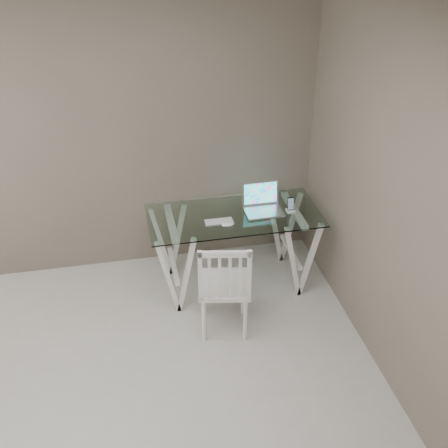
{
  "coord_description": "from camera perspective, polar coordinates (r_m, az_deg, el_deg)",
  "views": [
    {
      "loc": [
        0.19,
        -2.43,
        3.23
      ],
      "look_at": [
        0.98,
        1.37,
        0.85
      ],
      "focal_mm": 45.0,
      "sensor_mm": 36.0,
      "label": 1
    }
  ],
  "objects": [
    {
      "name": "phone_dock",
      "position": [
        4.95,
        6.78,
        1.65
      ],
      "size": [
        0.07,
        0.07,
        0.13
      ],
      "color": "white",
      "rests_on": "desk"
    },
    {
      "name": "mouse",
      "position": [
        4.71,
        0.36,
        -0.04
      ],
      "size": [
        0.11,
        0.06,
        0.03
      ],
      "primitive_type": "ellipsoid",
      "color": "white",
      "rests_on": "desk"
    },
    {
      "name": "laptop",
      "position": [
        4.95,
        3.91,
        2.06
      ],
      "size": [
        0.33,
        0.27,
        0.23
      ],
      "color": "silver",
      "rests_on": "desk"
    },
    {
      "name": "chair",
      "position": [
        4.47,
        0.04,
        -6.19
      ],
      "size": [
        0.48,
        0.48,
        0.9
      ],
      "rotation": [
        0.0,
        0.0,
        -0.18
      ],
      "color": "white",
      "rests_on": "ground"
    },
    {
      "name": "desk",
      "position": [
        5.07,
        0.97,
        -2.58
      ],
      "size": [
        1.5,
        0.7,
        0.75
      ],
      "color": "silver",
      "rests_on": "ground"
    },
    {
      "name": "room",
      "position": [
        2.89,
        -14.91,
        -1.27
      ],
      "size": [
        4.5,
        4.52,
        2.71
      ],
      "color": "#B5B2AD",
      "rests_on": "ground"
    },
    {
      "name": "keyboard",
      "position": [
        4.77,
        -0.53,
        0.25
      ],
      "size": [
        0.26,
        0.11,
        0.01
      ],
      "primitive_type": "cube",
      "color": "silver",
      "rests_on": "desk"
    }
  ]
}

